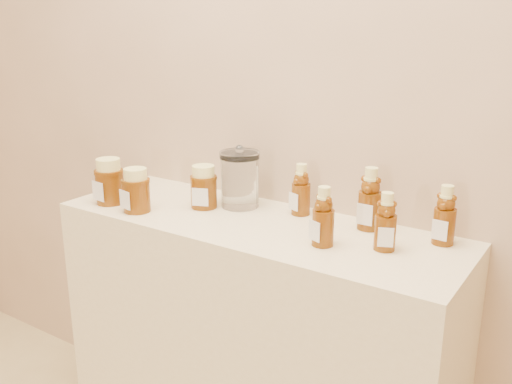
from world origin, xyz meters
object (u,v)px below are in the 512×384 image
Objects in this scene: display_table at (254,359)px; honey_jar_left at (109,181)px; bear_bottle_front_left at (324,213)px; glass_canister at (240,177)px; bear_bottle_back_left at (301,186)px.

honey_jar_left is (-0.47, -0.11, 0.52)m from display_table.
bear_bottle_front_left is 0.38m from glass_canister.
bear_bottle_back_left is 0.92× the size of glass_canister.
glass_canister is (0.36, 0.20, 0.02)m from honey_jar_left.
bear_bottle_back_left is at bearing 59.22° from display_table.
display_table is at bearing -171.13° from bear_bottle_front_left.
honey_jar_left is (-0.55, -0.24, -0.02)m from bear_bottle_back_left.
bear_bottle_front_left is at bearing 10.68° from honey_jar_left.
bear_bottle_back_left is 0.20m from glass_canister.
display_table is 6.42× the size of glass_canister.
bear_bottle_front_left reaches higher than display_table.
display_table is 0.56m from bear_bottle_back_left.
honey_jar_left is at bearing -167.30° from display_table.
display_table is at bearing -38.88° from glass_canister.
bear_bottle_back_left is at bearing 152.99° from bear_bottle_front_left.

